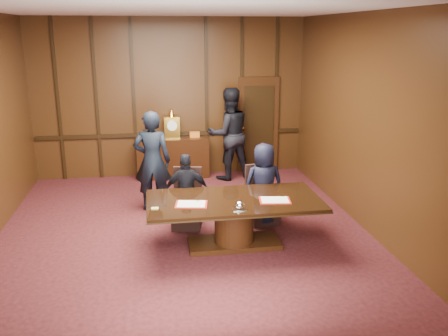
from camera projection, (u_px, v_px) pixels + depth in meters
name	position (u px, v px, depth m)	size (l,w,h in m)	color
room	(186.00, 129.00, 7.35)	(7.00, 7.04, 3.50)	black
sideboard	(173.00, 156.00, 10.65)	(1.60, 0.45, 1.54)	black
conference_table	(234.00, 215.00, 7.19)	(2.62, 1.32, 0.76)	black
folder_left	(191.00, 204.00, 6.88)	(0.51, 0.40, 0.02)	#9C190E
folder_right	(275.00, 200.00, 7.05)	(0.50, 0.39, 0.02)	#9C190E
inkstand	(240.00, 206.00, 6.67)	(0.20, 0.14, 0.12)	white
notepad	(155.00, 208.00, 6.73)	(0.10, 0.07, 0.01)	#D1B766
chair_left	(187.00, 210.00, 7.98)	(0.56, 0.56, 0.99)	black
chair_right	(262.00, 205.00, 8.18)	(0.55, 0.55, 0.99)	black
signatory_left	(187.00, 192.00, 7.81)	(0.75, 0.31, 1.28)	black
signatory_right	(264.00, 184.00, 7.99)	(0.69, 0.45, 1.41)	black
witness_left	(152.00, 161.00, 8.59)	(0.67, 0.44, 1.84)	black
witness_right	(229.00, 134.00, 10.41)	(0.99, 0.77, 2.03)	black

